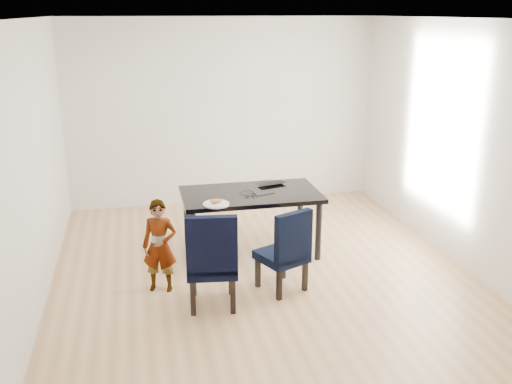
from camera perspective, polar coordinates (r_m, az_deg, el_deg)
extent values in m
cube|color=tan|center=(6.45, 0.38, -7.79)|extent=(4.50, 5.00, 0.01)
cube|color=white|center=(5.83, 0.44, 17.05)|extent=(4.50, 5.00, 0.01)
cube|color=silver|center=(8.41, -3.36, 7.92)|extent=(4.50, 0.01, 2.70)
cube|color=white|center=(3.71, 8.92, -5.02)|extent=(4.50, 0.01, 2.70)
cube|color=beige|center=(5.94, -21.36, 2.63)|extent=(0.01, 5.00, 2.70)
cube|color=silver|center=(6.84, 19.24, 4.71)|extent=(0.01, 5.00, 2.70)
cube|color=black|center=(6.75, -0.54, -3.09)|extent=(1.60, 0.90, 0.75)
cube|color=black|center=(5.54, -4.43, -6.57)|extent=(0.53, 0.55, 0.99)
cube|color=black|center=(5.85, 2.58, -5.71)|extent=(0.57, 0.58, 0.89)
imported|color=orange|center=(5.90, -9.61, -5.35)|extent=(0.40, 0.32, 0.97)
cylinder|color=silver|center=(6.23, -4.00, -1.21)|extent=(0.37, 0.37, 0.02)
ellipsoid|color=#C67247|center=(6.21, -4.05, -0.92)|extent=(0.13, 0.07, 0.05)
imported|color=black|center=(6.96, 1.39, 0.92)|extent=(0.39, 0.30, 0.03)
torus|color=black|center=(6.49, -0.50, -0.42)|extent=(0.18, 0.18, 0.01)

